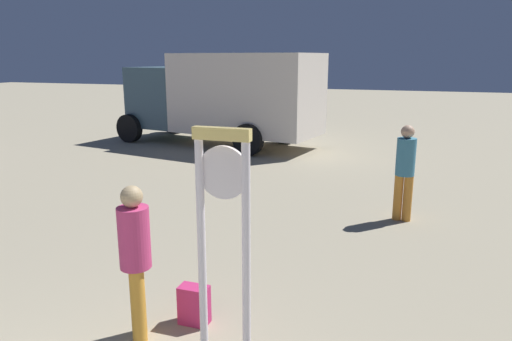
# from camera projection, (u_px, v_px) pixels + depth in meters

# --- Properties ---
(standing_clock) EXTENTS (0.48, 0.10, 2.16)m
(standing_clock) POSITION_uv_depth(u_px,v_px,m) (224.00, 226.00, 3.86)
(standing_clock) COLOR white
(standing_clock) RESTS_ON ground_plane
(person_near_clock) EXTENTS (0.30, 0.30, 1.55)m
(person_near_clock) POSITION_uv_depth(u_px,v_px,m) (135.00, 256.00, 4.45)
(person_near_clock) COLOR gold
(person_near_clock) RESTS_ON ground_plane
(backpack) EXTENTS (0.30, 0.22, 0.41)m
(backpack) POSITION_uv_depth(u_px,v_px,m) (194.00, 305.00, 4.86)
(backpack) COLOR #C22C64
(backpack) RESTS_ON ground_plane
(person_distant) EXTENTS (0.31, 0.31, 1.62)m
(person_distant) POSITION_uv_depth(u_px,v_px,m) (405.00, 168.00, 7.79)
(person_distant) COLOR orange
(person_distant) RESTS_ON ground_plane
(box_truck_near) EXTENTS (6.67, 3.40, 2.80)m
(box_truck_near) POSITION_uv_depth(u_px,v_px,m) (225.00, 95.00, 14.50)
(box_truck_near) COLOR silver
(box_truck_near) RESTS_ON ground_plane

